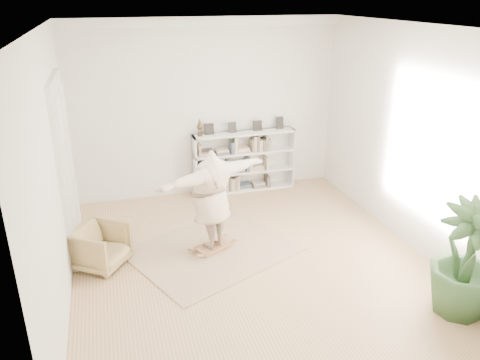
{
  "coord_description": "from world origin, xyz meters",
  "views": [
    {
      "loc": [
        -1.99,
        -6.24,
        4.03
      ],
      "look_at": [
        -0.05,
        0.4,
        1.24
      ],
      "focal_mm": 35.0,
      "sensor_mm": 36.0,
      "label": 1
    }
  ],
  "objects_px": {
    "rocker_board": "(212,247)",
    "person": "(211,198)",
    "bookshelf": "(244,162)",
    "armchair": "(100,247)",
    "houseplant": "(466,260)"
  },
  "relations": [
    {
      "from": "armchair",
      "to": "bookshelf",
      "type": "bearing_deg",
      "value": -16.88
    },
    {
      "from": "bookshelf",
      "to": "person",
      "type": "bearing_deg",
      "value": -118.03
    },
    {
      "from": "houseplant",
      "to": "armchair",
      "type": "bearing_deg",
      "value": 151.36
    },
    {
      "from": "rocker_board",
      "to": "person",
      "type": "xyz_separation_m",
      "value": [
        0.0,
        -0.0,
        0.9
      ]
    },
    {
      "from": "rocker_board",
      "to": "houseplant",
      "type": "bearing_deg",
      "value": -65.35
    },
    {
      "from": "person",
      "to": "houseplant",
      "type": "xyz_separation_m",
      "value": [
        2.82,
        -2.47,
        -0.18
      ]
    },
    {
      "from": "bookshelf",
      "to": "armchair",
      "type": "xyz_separation_m",
      "value": [
        -3.04,
        -2.33,
        -0.29
      ]
    },
    {
      "from": "bookshelf",
      "to": "armchair",
      "type": "distance_m",
      "value": 3.85
    },
    {
      "from": "armchair",
      "to": "rocker_board",
      "type": "relative_size",
      "value": 1.19
    },
    {
      "from": "houseplant",
      "to": "bookshelf",
      "type": "bearing_deg",
      "value": 107.8
    },
    {
      "from": "bookshelf",
      "to": "person",
      "type": "distance_m",
      "value": 2.71
    },
    {
      "from": "rocker_board",
      "to": "bookshelf",
      "type": "bearing_deg",
      "value": 37.86
    },
    {
      "from": "rocker_board",
      "to": "person",
      "type": "relative_size",
      "value": 0.31
    },
    {
      "from": "bookshelf",
      "to": "houseplant",
      "type": "bearing_deg",
      "value": -72.2
    },
    {
      "from": "rocker_board",
      "to": "person",
      "type": "height_order",
      "value": "person"
    }
  ]
}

